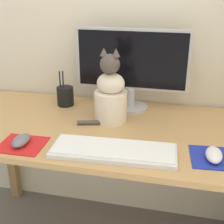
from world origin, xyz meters
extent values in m
cube|color=tan|center=(0.00, 0.00, 0.70)|extent=(1.49, 0.67, 0.02)
cube|color=olive|center=(-0.71, 0.30, 0.35)|extent=(0.05, 0.05, 0.69)
cylinder|color=#B2B2B7|center=(0.05, 0.24, 0.72)|extent=(0.17, 0.17, 0.01)
cylinder|color=#B2B2B7|center=(0.05, 0.24, 0.77)|extent=(0.04, 0.04, 0.09)
cube|color=#B2B2B7|center=(0.05, 0.24, 0.96)|extent=(0.54, 0.02, 0.29)
cube|color=black|center=(0.05, 0.23, 0.96)|extent=(0.52, 0.00, 0.27)
cube|color=silver|center=(0.06, -0.21, 0.72)|extent=(0.48, 0.19, 0.02)
cube|color=white|center=(0.06, -0.21, 0.74)|extent=(0.46, 0.17, 0.01)
cube|color=red|center=(-0.30, -0.23, 0.72)|extent=(0.18, 0.16, 0.00)
cube|color=#1E2D9E|center=(0.43, -0.17, 0.72)|extent=(0.20, 0.18, 0.00)
ellipsoid|color=slate|center=(-0.31, -0.24, 0.74)|extent=(0.06, 0.11, 0.04)
ellipsoid|color=white|center=(0.42, -0.18, 0.74)|extent=(0.06, 0.11, 0.04)
cylinder|color=beige|center=(-0.02, 0.07, 0.78)|extent=(0.16, 0.16, 0.14)
ellipsoid|color=beige|center=(-0.02, 0.07, 0.89)|extent=(0.13, 0.12, 0.10)
sphere|color=#4C423D|center=(-0.02, 0.06, 0.98)|extent=(0.09, 0.09, 0.09)
cone|color=#4C423D|center=(-0.04, 0.06, 1.03)|extent=(0.04, 0.04, 0.03)
cone|color=#4C423D|center=(0.01, 0.06, 1.03)|extent=(0.04, 0.04, 0.03)
cylinder|color=#4C423D|center=(-0.06, 0.01, 0.73)|extent=(0.19, 0.07, 0.02)
cylinder|color=black|center=(-0.29, 0.20, 0.76)|extent=(0.08, 0.08, 0.10)
cylinder|color=black|center=(-0.31, 0.19, 0.82)|extent=(0.01, 0.02, 0.14)
cylinder|color=black|center=(-0.29, 0.20, 0.82)|extent=(0.01, 0.03, 0.14)
camera|label=1|loc=(0.28, -1.20, 1.32)|focal=50.00mm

